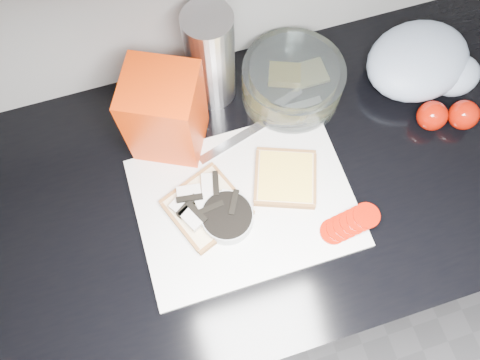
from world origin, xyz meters
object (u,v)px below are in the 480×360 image
(glass_bowl, at_px, (292,82))
(bread_bag, at_px, (166,115))
(steel_canister, at_px, (210,59))
(cutting_board, at_px, (245,203))

(glass_bowl, relative_size, bread_bag, 1.02)
(glass_bowl, xyz_separation_m, steel_canister, (-0.15, 0.05, 0.07))
(cutting_board, distance_m, steel_canister, 0.28)
(steel_canister, bearing_deg, glass_bowl, -19.92)
(glass_bowl, bearing_deg, bread_bag, -173.22)
(bread_bag, bearing_deg, steel_canister, 64.23)
(cutting_board, bearing_deg, steel_canister, 87.02)
(glass_bowl, relative_size, steel_canister, 0.92)
(bread_bag, bearing_deg, glass_bowl, 33.08)
(glass_bowl, height_order, steel_canister, steel_canister)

